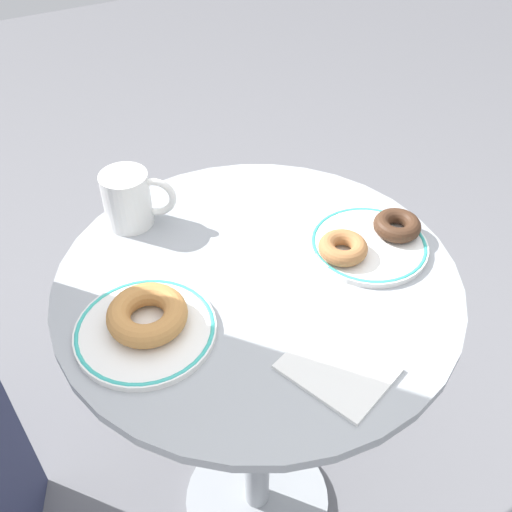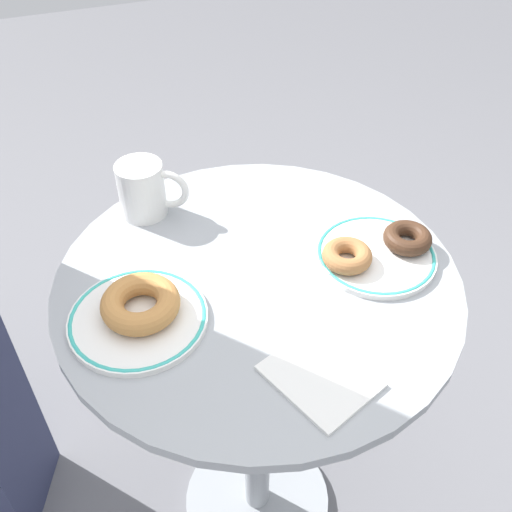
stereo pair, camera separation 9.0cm
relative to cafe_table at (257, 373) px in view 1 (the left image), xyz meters
name	(u,v)px [view 1 (the left image)]	position (x,y,z in m)	size (l,w,h in m)	color
ground_plane	(257,503)	(0.00, 0.00, -0.52)	(7.00, 7.00, 0.02)	slate
cafe_table	(257,373)	(0.00, 0.00, 0.00)	(0.64, 0.64, 0.76)	#999EA3
plate_left	(146,330)	(-0.19, -0.03, 0.25)	(0.20, 0.20, 0.01)	white
plate_right	(369,244)	(0.19, -0.03, 0.25)	(0.19, 0.19, 0.01)	white
donut_old_fashioned	(147,315)	(-0.19, -0.02, 0.28)	(0.11, 0.11, 0.03)	#BC7F42
donut_chocolate	(397,225)	(0.25, -0.02, 0.27)	(0.08, 0.08, 0.03)	#422819
donut_cinnamon	(343,248)	(0.14, -0.03, 0.27)	(0.08, 0.08, 0.03)	#A36B3D
paper_napkin	(338,368)	(0.01, -0.21, 0.25)	(0.11, 0.14, 0.01)	white
coffee_mug	(130,199)	(-0.13, 0.22, 0.30)	(0.12, 0.09, 0.10)	white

